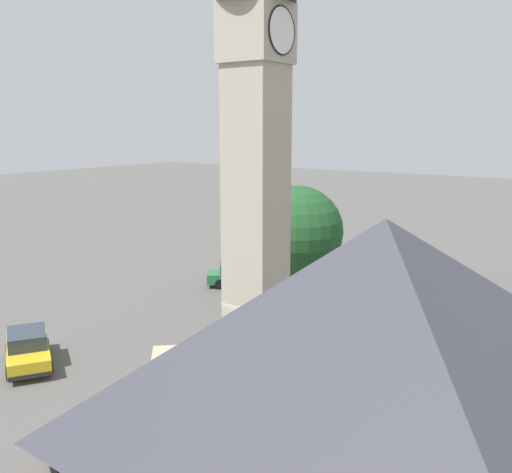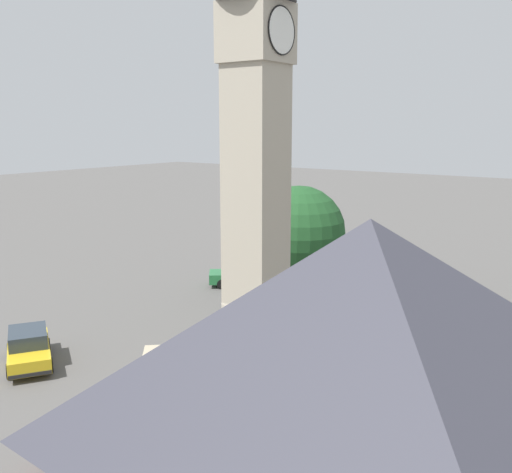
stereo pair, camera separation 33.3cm
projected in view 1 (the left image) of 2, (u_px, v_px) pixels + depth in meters
ground_plane at (256, 353)px, 26.45m from camera, size 200.00×200.00×0.00m
clock_tower at (256, 59)px, 23.95m from camera, size 3.36×3.36×22.27m
car_blue_kerb at (99, 461)px, 16.61m from camera, size 2.66×4.42×1.53m
car_silver_kerb at (361, 274)px, 37.50m from camera, size 4.36×2.40×1.53m
car_red_corner at (28, 349)px, 24.94m from camera, size 3.61×4.39×1.53m
car_white_side at (238, 274)px, 37.43m from camera, size 3.90×4.27×1.53m
car_black_far at (421, 337)px, 26.31m from camera, size 3.95×4.24×1.53m
pedestrian at (358, 364)px, 22.75m from camera, size 0.35×0.52×1.69m
tree at (297, 232)px, 32.79m from camera, size 5.30×5.30×6.99m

